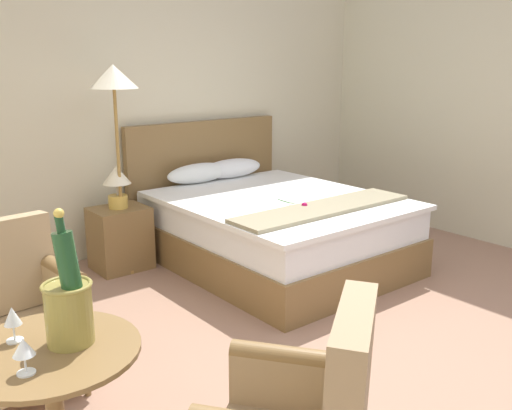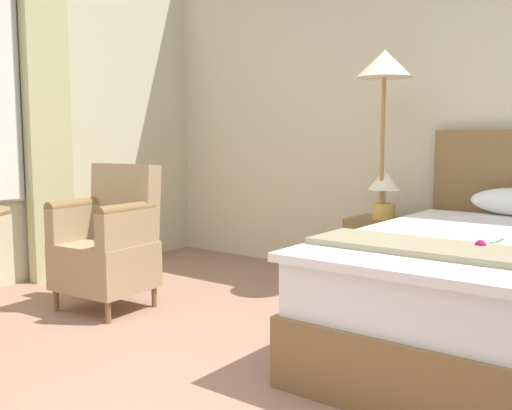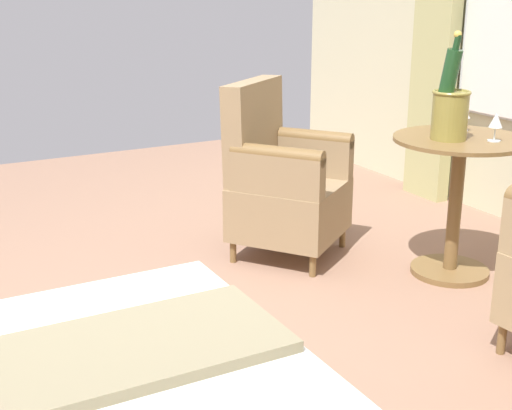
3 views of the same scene
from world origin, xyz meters
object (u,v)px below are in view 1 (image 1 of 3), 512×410
at_px(bed, 270,225).
at_px(wine_glass_near_bucket, 12,318).
at_px(nightstand, 120,238).
at_px(armchair_by_window, 18,320).
at_px(floor_lamp_brass, 115,96).
at_px(champagne_bucket, 69,303).
at_px(wine_glass_near_edge, 24,349).
at_px(bedside_lamp, 117,182).

distance_m(bed, wine_glass_near_bucket, 3.10).
bearing_deg(nightstand, armchair_by_window, -131.35).
distance_m(bed, nightstand, 1.31).
xyz_separation_m(floor_lamp_brass, armchair_by_window, (-1.28, -1.40, -1.05)).
xyz_separation_m(champagne_bucket, wine_glass_near_edge, (-0.21, -0.12, -0.07)).
bearing_deg(bedside_lamp, champagne_bucket, -118.95).
distance_m(nightstand, armchair_by_window, 1.94).
height_order(wine_glass_near_bucket, wine_glass_near_edge, wine_glass_near_bucket).
relative_size(bed, armchair_by_window, 2.31).
height_order(nightstand, champagne_bucket, champagne_bucket).
bearing_deg(champagne_bucket, floor_lamp_brass, 60.48).
xyz_separation_m(wine_glass_near_edge, armchair_by_window, (0.27, 1.09, -0.39)).
bearing_deg(wine_glass_near_edge, wine_glass_near_bucket, 81.10).
bearing_deg(armchair_by_window, bed, 17.83).
bearing_deg(floor_lamp_brass, wine_glass_near_edge, -121.90).
bearing_deg(bedside_lamp, nightstand, 0.00).
height_order(floor_lamp_brass, wine_glass_near_edge, floor_lamp_brass).
bearing_deg(armchair_by_window, bedside_lamp, 48.65).
relative_size(nightstand, bedside_lamp, 1.49).
height_order(floor_lamp_brass, champagne_bucket, floor_lamp_brass).
height_order(bed, floor_lamp_brass, floor_lamp_brass).
distance_m(floor_lamp_brass, wine_glass_near_bucket, 2.77).
xyz_separation_m(nightstand, bedside_lamp, (-0.00, 0.00, 0.50)).
distance_m(floor_lamp_brass, wine_glass_near_edge, 3.00).
relative_size(bedside_lamp, wine_glass_near_edge, 2.77).
bearing_deg(wine_glass_near_bucket, floor_lamp_brass, 55.88).
height_order(bed, armchair_by_window, bed).
xyz_separation_m(bed, champagne_bucket, (-2.45, -1.74, 0.55)).
distance_m(champagne_bucket, wine_glass_near_edge, 0.25).
height_order(bed, bedside_lamp, bed).
distance_m(nightstand, champagne_bucket, 2.84).
height_order(bed, wine_glass_near_bucket, bed).
height_order(champagne_bucket, armchair_by_window, champagne_bucket).
relative_size(bed, wine_glass_near_edge, 16.77).
bearing_deg(nightstand, champagne_bucket, -118.95).
distance_m(wine_glass_near_edge, armchair_by_window, 1.19).
bearing_deg(wine_glass_near_bucket, bedside_lamp, 56.54).
xyz_separation_m(bedside_lamp, armchair_by_window, (-1.28, -1.45, -0.33)).
bearing_deg(bedside_lamp, bed, -31.68).
bearing_deg(bedside_lamp, wine_glass_near_edge, -121.34).
xyz_separation_m(floor_lamp_brass, wine_glass_near_bucket, (-1.51, -2.23, -0.66)).
distance_m(champagne_bucket, wine_glass_near_bucket, 0.23).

